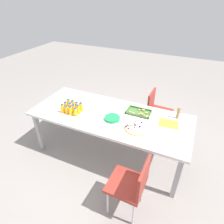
# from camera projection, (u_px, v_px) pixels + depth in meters

# --- Properties ---
(ground_plane) EXTENTS (12.00, 12.00, 0.00)m
(ground_plane) POSITION_uv_depth(u_px,v_px,m) (110.00, 152.00, 3.19)
(ground_plane) COLOR gray
(party_table) EXTENTS (2.33, 0.94, 0.76)m
(party_table) POSITION_uv_depth(u_px,v_px,m) (110.00, 118.00, 2.81)
(party_table) COLOR white
(party_table) RESTS_ON ground_plane
(chair_far_right) EXTENTS (0.41, 0.41, 0.83)m
(chair_far_right) POSITION_uv_depth(u_px,v_px,m) (157.00, 109.00, 3.37)
(chair_far_right) COLOR maroon
(chair_far_right) RESTS_ON ground_plane
(chair_near_right) EXTENTS (0.41, 0.41, 0.83)m
(chair_near_right) POSITION_uv_depth(u_px,v_px,m) (132.00, 183.00, 2.10)
(chair_near_right) COLOR maroon
(chair_near_right) RESTS_ON ground_plane
(juice_bottle_0) EXTENTS (0.05, 0.05, 0.15)m
(juice_bottle_0) POSITION_uv_depth(u_px,v_px,m) (63.00, 109.00, 2.79)
(juice_bottle_0) COLOR #F9AD14
(juice_bottle_0) RESTS_ON party_table
(juice_bottle_1) EXTENTS (0.06, 0.06, 0.13)m
(juice_bottle_1) POSITION_uv_depth(u_px,v_px,m) (67.00, 110.00, 2.77)
(juice_bottle_1) COLOR #F9AF14
(juice_bottle_1) RESTS_ON party_table
(juice_bottle_2) EXTENTS (0.05, 0.05, 0.15)m
(juice_bottle_2) POSITION_uv_depth(u_px,v_px,m) (71.00, 111.00, 2.73)
(juice_bottle_2) COLOR #FAAD14
(juice_bottle_2) RESTS_ON party_table
(juice_bottle_3) EXTENTS (0.05, 0.05, 0.13)m
(juice_bottle_3) POSITION_uv_depth(u_px,v_px,m) (76.00, 112.00, 2.72)
(juice_bottle_3) COLOR #FAAE14
(juice_bottle_3) RESTS_ON party_table
(juice_bottle_4) EXTENTS (0.06, 0.06, 0.14)m
(juice_bottle_4) POSITION_uv_depth(u_px,v_px,m) (66.00, 106.00, 2.85)
(juice_bottle_4) COLOR #F9AB14
(juice_bottle_4) RESTS_ON party_table
(juice_bottle_5) EXTENTS (0.06, 0.06, 0.14)m
(juice_bottle_5) POSITION_uv_depth(u_px,v_px,m) (70.00, 107.00, 2.83)
(juice_bottle_5) COLOR #FAAE14
(juice_bottle_5) RESTS_ON party_table
(juice_bottle_6) EXTENTS (0.05, 0.05, 0.14)m
(juice_bottle_6) POSITION_uv_depth(u_px,v_px,m) (74.00, 109.00, 2.80)
(juice_bottle_6) COLOR #F9AD14
(juice_bottle_6) RESTS_ON party_table
(juice_bottle_7) EXTENTS (0.05, 0.05, 0.15)m
(juice_bottle_7) POSITION_uv_depth(u_px,v_px,m) (78.00, 109.00, 2.77)
(juice_bottle_7) COLOR #FAAE14
(juice_bottle_7) RESTS_ON party_table
(juice_bottle_8) EXTENTS (0.06, 0.06, 0.15)m
(juice_bottle_8) POSITION_uv_depth(u_px,v_px,m) (69.00, 104.00, 2.91)
(juice_bottle_8) COLOR #F9AD14
(juice_bottle_8) RESTS_ON party_table
(juice_bottle_9) EXTENTS (0.06, 0.06, 0.15)m
(juice_bottle_9) POSITION_uv_depth(u_px,v_px,m) (73.00, 105.00, 2.88)
(juice_bottle_9) COLOR #FAAF14
(juice_bottle_9) RESTS_ON party_table
(juice_bottle_10) EXTENTS (0.06, 0.06, 0.13)m
(juice_bottle_10) POSITION_uv_depth(u_px,v_px,m) (77.00, 106.00, 2.86)
(juice_bottle_10) COLOR #F9AE14
(juice_bottle_10) RESTS_ON party_table
(juice_bottle_11) EXTENTS (0.06, 0.06, 0.15)m
(juice_bottle_11) POSITION_uv_depth(u_px,v_px,m) (81.00, 107.00, 2.83)
(juice_bottle_11) COLOR #FAAE14
(juice_bottle_11) RESTS_ON party_table
(fruit_pizza) EXTENTS (0.31, 0.31, 0.05)m
(fruit_pizza) POSITION_uv_depth(u_px,v_px,m) (136.00, 128.00, 2.50)
(fruit_pizza) COLOR tan
(fruit_pizza) RESTS_ON party_table
(snack_tray) EXTENTS (0.36, 0.22, 0.04)m
(snack_tray) POSITION_uv_depth(u_px,v_px,m) (139.00, 113.00, 2.80)
(snack_tray) COLOR #477238
(snack_tray) RESTS_ON party_table
(plate_stack) EXTENTS (0.22, 0.22, 0.04)m
(plate_stack) POSITION_uv_depth(u_px,v_px,m) (112.00, 118.00, 2.67)
(plate_stack) COLOR #1E8C4C
(plate_stack) RESTS_ON party_table
(napkin_stack) EXTENTS (0.15, 0.15, 0.01)m
(napkin_stack) POSITION_uv_depth(u_px,v_px,m) (68.00, 97.00, 3.23)
(napkin_stack) COLOR white
(napkin_stack) RESTS_ON party_table
(cardboard_tube) EXTENTS (0.04, 0.04, 0.18)m
(cardboard_tube) POSITION_uv_depth(u_px,v_px,m) (178.00, 113.00, 2.66)
(cardboard_tube) COLOR #9E7A56
(cardboard_tube) RESTS_ON party_table
(paper_folder) EXTENTS (0.28, 0.23, 0.01)m
(paper_folder) POSITION_uv_depth(u_px,v_px,m) (169.00, 124.00, 2.59)
(paper_folder) COLOR yellow
(paper_folder) RESTS_ON party_table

